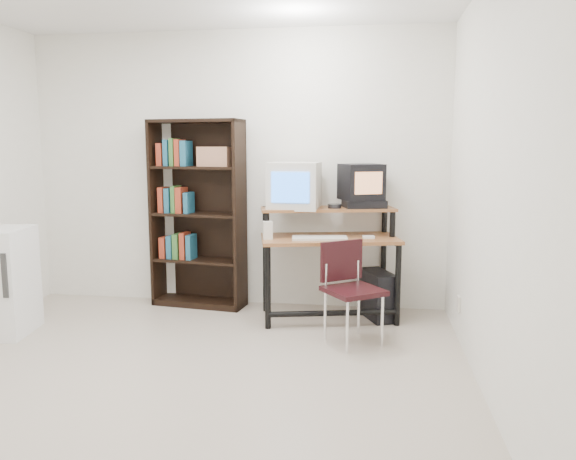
# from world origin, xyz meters

# --- Properties ---
(floor) EXTENTS (4.00, 4.00, 0.01)m
(floor) POSITION_xyz_m (0.00, 0.00, -0.01)
(floor) COLOR beige
(floor) RESTS_ON ground
(back_wall) EXTENTS (4.00, 0.01, 2.60)m
(back_wall) POSITION_xyz_m (0.00, 2.00, 1.30)
(back_wall) COLOR white
(back_wall) RESTS_ON floor
(right_wall) EXTENTS (0.01, 4.00, 2.60)m
(right_wall) POSITION_xyz_m (2.00, 0.00, 1.30)
(right_wall) COLOR white
(right_wall) RESTS_ON floor
(computer_desk) EXTENTS (1.29, 0.84, 0.98)m
(computer_desk) POSITION_xyz_m (0.93, 1.62, 0.69)
(computer_desk) COLOR #945A30
(computer_desk) RESTS_ON floor
(crt_monitor) EXTENTS (0.45, 0.46, 0.42)m
(crt_monitor) POSITION_xyz_m (0.61, 1.69, 1.18)
(crt_monitor) COLOR beige
(crt_monitor) RESTS_ON computer_desk
(vcr) EXTENTS (0.42, 0.35, 0.08)m
(vcr) POSITION_xyz_m (1.23, 1.77, 1.01)
(vcr) COLOR black
(vcr) RESTS_ON computer_desk
(crt_tv) EXTENTS (0.44, 0.44, 0.32)m
(crt_tv) POSITION_xyz_m (1.20, 1.80, 1.21)
(crt_tv) COLOR black
(crt_tv) RESTS_ON vcr
(cd_spindle) EXTENTS (0.15, 0.15, 0.05)m
(cd_spindle) POSITION_xyz_m (0.97, 1.68, 0.99)
(cd_spindle) COLOR #26262B
(cd_spindle) RESTS_ON computer_desk
(keyboard) EXTENTS (0.49, 0.27, 0.03)m
(keyboard) POSITION_xyz_m (0.86, 1.47, 0.74)
(keyboard) COLOR beige
(keyboard) RESTS_ON computer_desk
(mousepad) EXTENTS (0.26, 0.23, 0.01)m
(mousepad) POSITION_xyz_m (1.27, 1.59, 0.72)
(mousepad) COLOR black
(mousepad) RESTS_ON computer_desk
(mouse) EXTENTS (0.11, 0.08, 0.03)m
(mouse) POSITION_xyz_m (1.27, 1.58, 0.74)
(mouse) COLOR white
(mouse) RESTS_ON mousepad
(desk_speaker) EXTENTS (0.10, 0.09, 0.17)m
(desk_speaker) POSITION_xyz_m (0.42, 1.41, 0.80)
(desk_speaker) COLOR beige
(desk_speaker) RESTS_ON computer_desk
(pc_tower) EXTENTS (0.36, 0.49, 0.42)m
(pc_tower) POSITION_xyz_m (1.37, 1.67, 0.21)
(pc_tower) COLOR black
(pc_tower) RESTS_ON floor
(school_chair) EXTENTS (0.55, 0.55, 0.79)m
(school_chair) POSITION_xyz_m (1.13, 1.02, 0.48)
(school_chair) COLOR black
(school_chair) RESTS_ON floor
(bookshelf) EXTENTS (0.92, 0.41, 1.77)m
(bookshelf) POSITION_xyz_m (-0.33, 1.86, 0.91)
(bookshelf) COLOR black
(bookshelf) RESTS_ON floor
(wall_outlet) EXTENTS (0.02, 0.08, 0.12)m
(wall_outlet) POSITION_xyz_m (1.99, 1.15, 0.30)
(wall_outlet) COLOR beige
(wall_outlet) RESTS_ON right_wall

